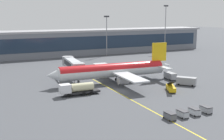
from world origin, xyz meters
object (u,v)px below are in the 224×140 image
Objects in this scene: crew_van at (170,76)px; baggage_cart_2 at (194,111)px; baggage_cart_3 at (206,109)px; lavatory_truck at (187,81)px; fuel_tanker at (77,89)px; baggage_cart_0 at (170,116)px; belt_loader at (171,87)px; main_airliner at (113,70)px; baggage_cart_1 at (182,113)px.

baggage_cart_2 is (-17.20, -30.06, -0.53)m from crew_van.
lavatory_truck is at bearing 58.12° from baggage_cart_3.
baggage_cart_0 is (10.44, -25.83, -0.96)m from fuel_tanker.
belt_loader is 2.49× the size of baggage_cart_2.
baggage_cart_0 is (-14.46, -18.03, -0.21)m from belt_loader.
fuel_tanker is 4.07× the size of baggage_cart_2.
fuel_tanker is at bearing 162.61° from belt_loader.
baggage_cart_0 is at bearing 178.84° from baggage_cart_3.
main_airliner is at bearing 97.82° from baggage_cart_3.
main_airliner is at bearing 81.99° from baggage_cart_0.
belt_loader is at bearing 51.26° from baggage_cart_0.
crew_van is at bearing 85.34° from lavatory_truck.
main_airliner is 15.72× the size of baggage_cart_1.
belt_loader is 2.49× the size of baggage_cart_0.
fuel_tanker reaches higher than baggage_cart_2.
fuel_tanker is 32.86m from baggage_cart_3.
lavatory_truck is 26.93m from baggage_cart_2.
baggage_cart_3 is at bearing -121.88° from lavatory_truck.
fuel_tanker is 2.09× the size of crew_van.
main_airliner is at bearing 143.65° from lavatory_truck.
fuel_tanker is at bearing 122.97° from baggage_cart_2.
baggage_cart_1 and baggage_cart_2 have the same top height.
baggage_cart_3 is (-14.00, -30.12, -0.53)m from crew_van.
belt_loader is at bearing 58.10° from baggage_cart_1.
baggage_cart_1 is at bearing -1.16° from baggage_cart_0.
baggage_cart_0 is (-4.85, -34.43, -3.19)m from main_airliner.
belt_loader reaches higher than baggage_cart_1.
main_airliner is 19.25m from belt_loader.
baggage_cart_2 is at bearing 178.84° from baggage_cart_3.
main_airliner is 17.68m from fuel_tanker.
fuel_tanker is 1.83× the size of lavatory_truck.
crew_van is at bearing 65.08° from baggage_cart_3.
baggage_cart_0 is 1.00× the size of baggage_cart_2.
baggage_cart_1 is 1.00× the size of baggage_cart_2.
baggage_cart_3 is at bearing -1.16° from baggage_cart_2.
baggage_cart_2 is at bearing -119.77° from crew_van.
belt_loader is at bearing 66.05° from baggage_cart_2.
baggage_cart_0 is at bearing -98.01° from main_airliner.
crew_van is at bearing 6.87° from fuel_tanker.
crew_van is 34.63m from baggage_cart_2.
baggage_cart_2 is 1.00× the size of baggage_cart_3.
main_airliner is at bearing 120.39° from belt_loader.
fuel_tanker reaches higher than baggage_cart_3.
baggage_cart_1 is at bearing -132.84° from lavatory_truck.
belt_loader is 15.00m from crew_van.
crew_van is (9.13, 11.90, 0.32)m from belt_loader.
crew_van is 38.11m from baggage_cart_0.
baggage_cart_2 is (1.55, -34.56, -3.19)m from main_airliner.
lavatory_truck reaches higher than baggage_cart_2.
fuel_tanker is at bearing 112.01° from baggage_cart_0.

